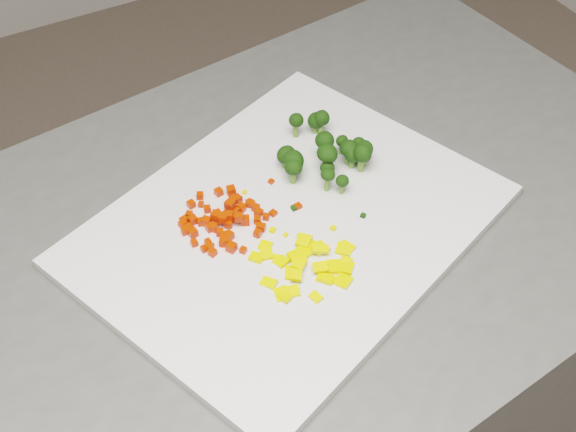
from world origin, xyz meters
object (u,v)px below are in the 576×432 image
counter_block (312,400)px  cutting_board (288,225)px  carrot_pile (222,215)px  broccoli_pile (323,144)px  pepper_pile (302,257)px

counter_block → cutting_board: (-0.05, -0.01, 0.46)m
carrot_pile → broccoli_pile: size_ratio=0.83×
carrot_pile → broccoli_pile: 0.16m
counter_block → carrot_pile: (-0.12, 0.02, 0.48)m
cutting_board → carrot_pile: size_ratio=4.50×
counter_block → pepper_pile: 0.48m
pepper_pile → broccoli_pile: 0.17m
counter_block → cutting_board: 0.46m
cutting_board → carrot_pile: 0.08m
counter_block → pepper_pile: bearing=-131.9°
cutting_board → broccoli_pile: size_ratio=3.75×
counter_block → pepper_pile: pepper_pile is taller
cutting_board → carrot_pile: (-0.07, 0.03, 0.02)m
counter_block → carrot_pile: carrot_pile is taller
cutting_board → pepper_pile: bearing=-103.9°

